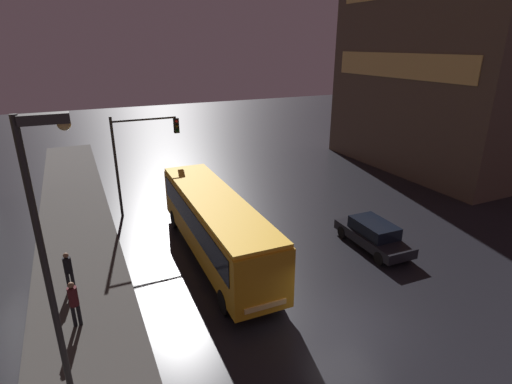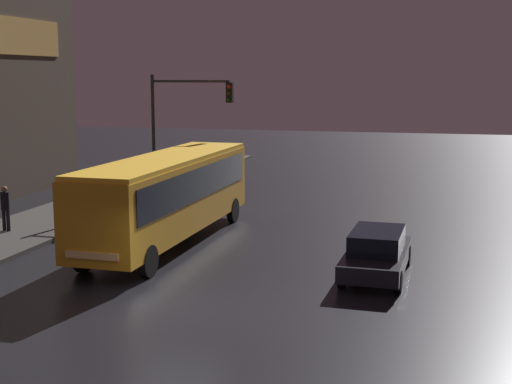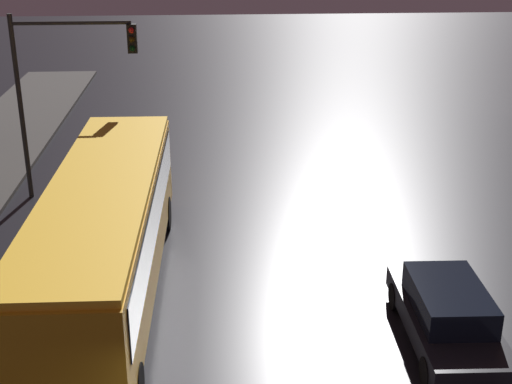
{
  "view_description": "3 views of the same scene",
  "coord_description": "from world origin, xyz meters",
  "px_view_note": "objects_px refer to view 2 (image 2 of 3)",
  "views": [
    {
      "loc": [
        -8.33,
        -9.6,
        9.88
      ],
      "look_at": [
        0.05,
        8.54,
        2.43
      ],
      "focal_mm": 28.0,
      "sensor_mm": 36.0,
      "label": 1
    },
    {
      "loc": [
        6.56,
        -16.65,
        6.03
      ],
      "look_at": [
        0.03,
        8.39,
        1.77
      ],
      "focal_mm": 50.0,
      "sensor_mm": 36.0,
      "label": 2
    },
    {
      "loc": [
        -0.28,
        -8.72,
        8.93
      ],
      "look_at": [
        0.94,
        9.68,
        1.7
      ],
      "focal_mm": 50.0,
      "sensor_mm": 36.0,
      "label": 3
    }
  ],
  "objects_px": {
    "bus_near": "(168,190)",
    "pedestrian_far": "(5,205)",
    "traffic_light_main": "(181,117)",
    "car_taxi": "(377,252)"
  },
  "relations": [
    {
      "from": "pedestrian_far",
      "to": "traffic_light_main",
      "type": "distance_m",
      "value": 9.12
    },
    {
      "from": "bus_near",
      "to": "car_taxi",
      "type": "relative_size",
      "value": 2.53
    },
    {
      "from": "bus_near",
      "to": "traffic_light_main",
      "type": "distance_m",
      "value": 7.8
    },
    {
      "from": "car_taxi",
      "to": "traffic_light_main",
      "type": "relative_size",
      "value": 0.74
    },
    {
      "from": "pedestrian_far",
      "to": "bus_near",
      "type": "bearing_deg",
      "value": -98.65
    },
    {
      "from": "traffic_light_main",
      "to": "car_taxi",
      "type": "bearing_deg",
      "value": -44.27
    },
    {
      "from": "bus_near",
      "to": "pedestrian_far",
      "type": "height_order",
      "value": "bus_near"
    },
    {
      "from": "bus_near",
      "to": "pedestrian_far",
      "type": "relative_size",
      "value": 6.61
    },
    {
      "from": "car_taxi",
      "to": "bus_near",
      "type": "bearing_deg",
      "value": -15.47
    },
    {
      "from": "bus_near",
      "to": "car_taxi",
      "type": "distance_m",
      "value": 8.11
    }
  ]
}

